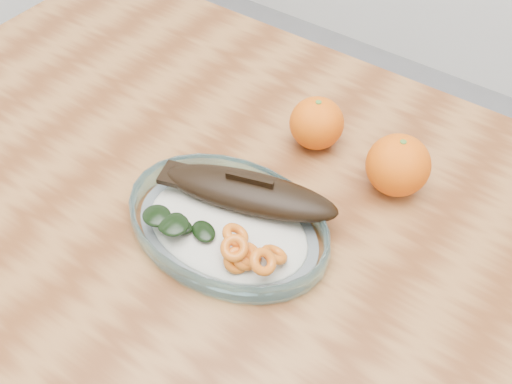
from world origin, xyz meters
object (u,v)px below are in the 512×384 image
plated_meal (229,221)px  dining_table (235,272)px  orange_right (398,165)px  orange_left (317,123)px

plated_meal → dining_table: bearing=102.2°
plated_meal → orange_right: (0.13, 0.18, 0.02)m
plated_meal → orange_left: size_ratio=6.54×
dining_table → orange_left: 0.23m
dining_table → orange_right: bearing=52.2°
orange_left → dining_table: bearing=-91.5°
dining_table → orange_left: size_ratio=16.06×
orange_left → orange_right: 0.13m
plated_meal → orange_left: (0.00, 0.20, 0.02)m
dining_table → orange_left: (0.00, 0.19, 0.14)m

